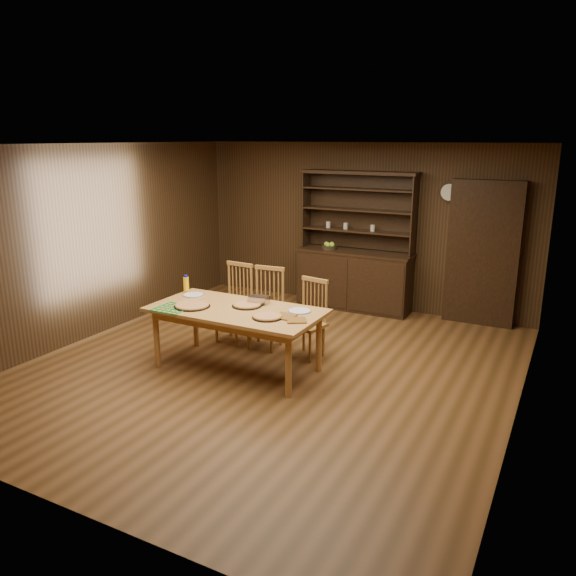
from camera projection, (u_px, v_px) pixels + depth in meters
The scene contains 20 objects.
floor at pixel (270, 368), 6.73m from camera, with size 6.00×6.00×0.00m, color brown.
room_shell at pixel (269, 238), 6.32m from camera, with size 6.00×6.00×6.00m.
china_hutch at pixel (355, 272), 8.93m from camera, with size 1.84×0.52×2.17m.
doorway at pixel (483, 254), 8.08m from camera, with size 1.00×0.18×2.10m, color black.
wall_clock at pixel (449, 192), 8.16m from camera, with size 0.30×0.05×0.30m.
dining_table at pixel (236, 315), 6.53m from camera, with size 2.02×1.01×0.75m.
chair_left at pixel (236, 300), 7.53m from camera, with size 0.46×0.44×1.06m.
chair_center at pixel (267, 305), 7.31m from camera, with size 0.47×0.45×1.06m.
chair_right at pixel (310, 315), 7.00m from camera, with size 0.47×0.45×0.99m.
pizza_left at pixel (192, 305), 6.58m from camera, with size 0.42×0.42×0.04m.
pizza_right at pixel (267, 316), 6.18m from camera, with size 0.34×0.34×0.04m.
pizza_center at pixel (247, 305), 6.60m from camera, with size 0.36×0.36×0.04m.
cooling_rack at pixel (173, 308), 6.51m from camera, with size 0.37×0.37×0.02m, color green, non-canonical shape.
plate_left at pixel (194, 295), 7.05m from camera, with size 0.26×0.26×0.02m.
plate_right at pixel (299, 311), 6.40m from camera, with size 0.27×0.27×0.02m.
foil_dish at pixel (259, 300), 6.70m from camera, with size 0.23×0.16×0.09m, color silver.
juice_bottle at pixel (186, 284), 7.15m from camera, with size 0.07×0.07×0.23m.
pot_holder_a at pixel (297, 320), 6.08m from camera, with size 0.21×0.21×0.02m, color red.
pot_holder_b at pixel (284, 316), 6.21m from camera, with size 0.22×0.22×0.02m, color red.
fruit_bowl at pixel (329, 246), 8.95m from camera, with size 0.25×0.25×0.12m.
Camera 1 is at (3.09, -5.43, 2.68)m, focal length 35.00 mm.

